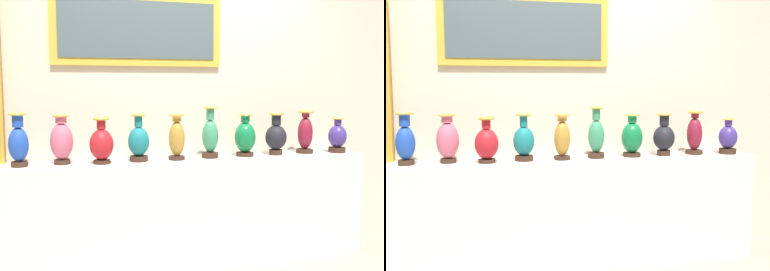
# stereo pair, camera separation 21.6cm
# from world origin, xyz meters

# --- Properties ---
(ground_plane) EXTENTS (10.29, 10.29, 0.00)m
(ground_plane) POSITION_xyz_m (0.00, 0.00, 0.00)
(ground_plane) COLOR gray
(display_shelf) EXTENTS (3.01, 0.42, 0.90)m
(display_shelf) POSITION_xyz_m (0.00, 0.00, 0.45)
(display_shelf) COLOR silver
(display_shelf) RESTS_ON ground_plane
(back_wall) EXTENTS (4.29, 0.14, 2.93)m
(back_wall) POSITION_xyz_m (-0.01, 0.27, 1.48)
(back_wall) COLOR beige
(back_wall) RESTS_ON ground_plane
(vase_sapphire) EXTENTS (0.14, 0.14, 0.40)m
(vase_sapphire) POSITION_xyz_m (-1.33, -0.03, 1.08)
(vase_sapphire) COLOR #382319
(vase_sapphire) RESTS_ON display_shelf
(vase_rose) EXTENTS (0.17, 0.17, 0.38)m
(vase_rose) POSITION_xyz_m (-1.03, -0.01, 1.08)
(vase_rose) COLOR #382319
(vase_rose) RESTS_ON display_shelf
(vase_crimson) EXTENTS (0.18, 0.18, 0.36)m
(vase_crimson) POSITION_xyz_m (-0.74, -0.07, 1.05)
(vase_crimson) COLOR #382319
(vase_crimson) RESTS_ON display_shelf
(vase_teal) EXTENTS (0.17, 0.17, 0.37)m
(vase_teal) POSITION_xyz_m (-0.45, -0.04, 1.05)
(vase_teal) COLOR #382319
(vase_teal) RESTS_ON display_shelf
(vase_ochre) EXTENTS (0.13, 0.13, 0.37)m
(vase_ochre) POSITION_xyz_m (-0.14, -0.06, 1.07)
(vase_ochre) COLOR #382319
(vase_ochre) RESTS_ON display_shelf
(vase_jade) EXTENTS (0.13, 0.13, 0.42)m
(vase_jade) POSITION_xyz_m (0.14, -0.04, 1.08)
(vase_jade) COLOR #382319
(vase_jade) RESTS_ON display_shelf
(vase_emerald) EXTENTS (0.18, 0.18, 0.35)m
(vase_emerald) POSITION_xyz_m (0.46, -0.03, 1.06)
(vase_emerald) COLOR #382319
(vase_emerald) RESTS_ON display_shelf
(vase_onyx) EXTENTS (0.18, 0.18, 0.36)m
(vase_onyx) POSITION_xyz_m (0.74, -0.04, 1.06)
(vase_onyx) COLOR #382319
(vase_onyx) RESTS_ON display_shelf
(vase_burgundy) EXTENTS (0.15, 0.15, 0.38)m
(vase_burgundy) POSITION_xyz_m (1.03, -0.03, 1.07)
(vase_burgundy) COLOR #382319
(vase_burgundy) RESTS_ON display_shelf
(vase_indigo) EXTENTS (0.16, 0.16, 0.31)m
(vase_indigo) POSITION_xyz_m (1.33, -0.07, 1.03)
(vase_indigo) COLOR #382319
(vase_indigo) RESTS_ON display_shelf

